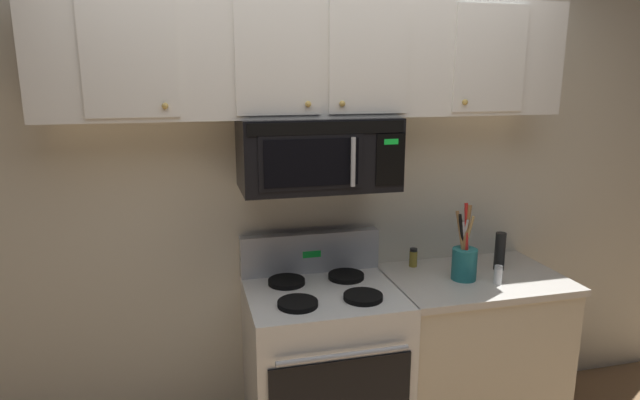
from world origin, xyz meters
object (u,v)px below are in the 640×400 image
over_range_microwave (317,153)px  spice_jar (413,258)px  stove_range (323,369)px  pepper_mill (500,251)px  utensil_crock_teal (464,259)px  salt_shaker (498,275)px

over_range_microwave → spice_jar: 0.86m
stove_range → pepper_mill: 1.15m
utensil_crock_teal → spice_jar: utensil_crock_teal is taller
stove_range → over_range_microwave: bearing=90.1°
stove_range → spice_jar: 0.78m
stove_range → over_range_microwave: (-0.00, 0.12, 1.11)m
utensil_crock_teal → pepper_mill: 0.27m
spice_jar → pepper_mill: bearing=-20.2°
salt_shaker → pepper_mill: pepper_mill is taller
salt_shaker → pepper_mill: bearing=56.4°
stove_range → utensil_crock_teal: utensil_crock_teal is taller
over_range_microwave → salt_shaker: over_range_microwave is taller
pepper_mill → spice_jar: bearing=159.8°
over_range_microwave → salt_shaker: size_ratio=7.71×
salt_shaker → over_range_microwave: bearing=164.4°
stove_range → salt_shaker: 1.02m
salt_shaker → spice_jar: (-0.31, 0.35, 0.00)m
utensil_crock_teal → salt_shaker: size_ratio=4.14×
pepper_mill → spice_jar: size_ratio=2.00×
stove_range → salt_shaker: (0.89, -0.13, 0.48)m
stove_range → salt_shaker: stove_range is taller
over_range_microwave → pepper_mill: bearing=-3.4°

